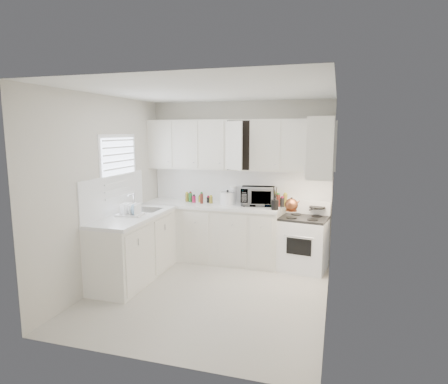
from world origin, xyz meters
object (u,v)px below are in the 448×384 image
at_px(microwave, 258,194).
at_px(rice_cooker, 228,197).
at_px(tea_kettle, 291,204).
at_px(dish_rack, 130,209).
at_px(utensil_crock, 275,198).
at_px(stove, 304,236).

distance_m(microwave, rice_cooker, 0.49).
xyz_separation_m(tea_kettle, dish_rack, (-2.12, -0.99, -0.00)).
bearing_deg(utensil_crock, tea_kettle, 1.99).
bearing_deg(tea_kettle, dish_rack, -177.26).
xyz_separation_m(stove, microwave, (-0.74, 0.12, 0.60)).
bearing_deg(stove, microwave, 179.72).
distance_m(microwave, utensil_crock, 0.43).
xyz_separation_m(microwave, rice_cooker, (-0.48, -0.07, -0.06)).
relative_size(stove, utensil_crock, 2.95).
bearing_deg(stove, tea_kettle, -129.68).
bearing_deg(dish_rack, microwave, 31.56).
height_order(microwave, dish_rack, microwave).
relative_size(tea_kettle, utensil_crock, 0.67).
distance_m(stove, rice_cooker, 1.34).
xyz_separation_m(tea_kettle, rice_cooker, (-1.05, 0.21, 0.02)).
bearing_deg(utensil_crock, stove, 21.63).
xyz_separation_m(microwave, dish_rack, (-1.56, -1.26, -0.08)).
height_order(stove, utensil_crock, utensil_crock).
relative_size(tea_kettle, dish_rack, 0.68).
bearing_deg(stove, dish_rack, -144.87).
relative_size(microwave, dish_rack, 1.50).
height_order(rice_cooker, dish_rack, rice_cooker).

